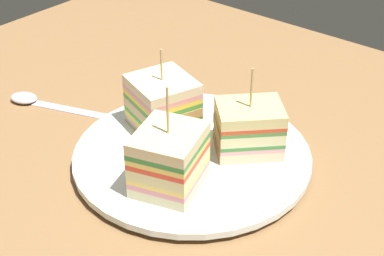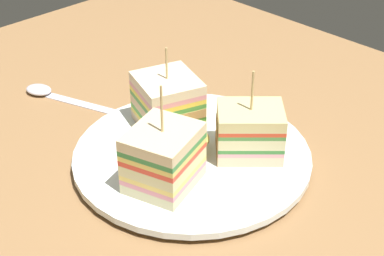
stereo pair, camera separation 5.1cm
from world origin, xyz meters
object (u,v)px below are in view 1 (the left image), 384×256
Objects in this scene: sandwich_wedge_2 at (249,128)px; spoon at (37,101)px; sandwich_wedge_0 at (163,104)px; plate at (192,156)px; chip_pile at (177,143)px; sandwich_wedge_1 at (169,159)px.

sandwich_wedge_2 is 27.79cm from spoon.
plate is at bearing 1.46° from sandwich_wedge_0.
chip_pile is at bearing -1.72° from sandwich_wedge_2.
sandwich_wedge_1 is 5.81cm from chip_pile.
chip_pile is at bearing 16.14° from sandwich_wedge_1.
plate reaches higher than spoon.
sandwich_wedge_1 is 24.81cm from spoon.
sandwich_wedge_1 reaches higher than plate.
sandwich_wedge_2 is at bearing -136.50° from chip_pile.
spoon is at bearing -30.77° from sandwich_wedge_2.
spoon is at bearing 65.75° from sandwich_wedge_1.
sandwich_wedge_1 is 1.13× the size of sandwich_wedge_2.
sandwich_wedge_0 is 0.99× the size of sandwich_wedge_2.
sandwich_wedge_1 is at bearing 31.16° from sandwich_wedge_2.
spoon is (21.28, 1.75, -2.05)cm from chip_pile.
chip_pile is (3.06, -4.57, -1.89)cm from sandwich_wedge_1.
plate is at bearing -140.96° from chip_pile.
sandwich_wedge_1 is at bearing 153.64° from spoon.
sandwich_wedge_2 reaches higher than chip_pile.
sandwich_wedge_0 reaches higher than spoon.
spoon is (22.52, 2.76, -0.41)cm from plate.
sandwich_wedge_0 reaches higher than plate.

